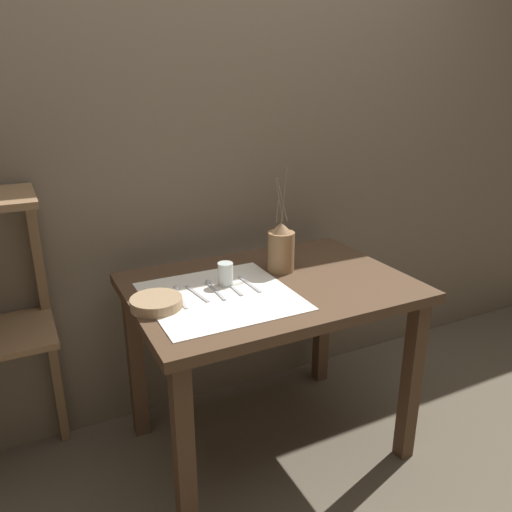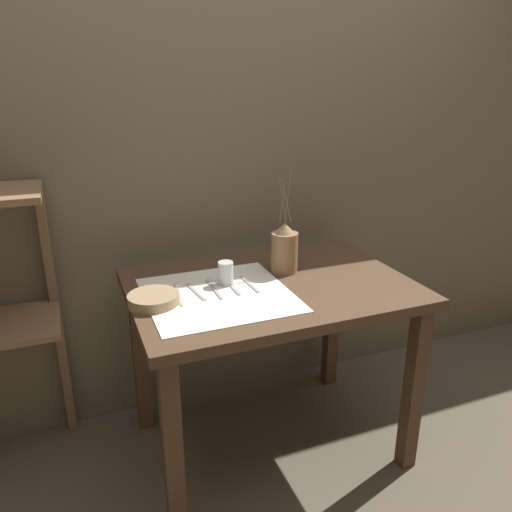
{
  "view_description": "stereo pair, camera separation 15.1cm",
  "coord_description": "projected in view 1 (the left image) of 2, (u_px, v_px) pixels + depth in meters",
  "views": [
    {
      "loc": [
        -0.85,
        -1.58,
        1.51
      ],
      "look_at": [
        -0.06,
        0.0,
        0.88
      ],
      "focal_mm": 35.0,
      "sensor_mm": 36.0,
      "label": 1
    },
    {
      "loc": [
        -0.71,
        -1.64,
        1.51
      ],
      "look_at": [
        -0.06,
        0.0,
        0.88
      ],
      "focal_mm": 35.0,
      "sensor_mm": 36.0,
      "label": 2
    }
  ],
  "objects": [
    {
      "name": "spoon_inner",
      "position": [
        178.0,
        292.0,
        1.83
      ],
      "size": [
        0.04,
        0.18,
        0.02
      ],
      "color": "#A8A8AD",
      "rests_on": "wooden_table"
    },
    {
      "name": "wooden_bowl",
      "position": [
        156.0,
        303.0,
        1.72
      ],
      "size": [
        0.18,
        0.18,
        0.04
      ],
      "color": "#9E7F5B",
      "rests_on": "wooden_table"
    },
    {
      "name": "fork_inner",
      "position": [
        249.0,
        284.0,
        1.91
      ],
      "size": [
        0.02,
        0.17,
        0.0
      ],
      "color": "#A8A8AD",
      "rests_on": "wooden_table"
    },
    {
      "name": "linen_cloth",
      "position": [
        220.0,
        296.0,
        1.82
      ],
      "size": [
        0.52,
        0.51,
        0.0
      ],
      "color": "white",
      "rests_on": "wooden_table"
    },
    {
      "name": "fork_outer",
      "position": [
        232.0,
        287.0,
        1.88
      ],
      "size": [
        0.01,
        0.17,
        0.0
      ],
      "color": "#A8A8AD",
      "rests_on": "wooden_table"
    },
    {
      "name": "knife_center",
      "position": [
        197.0,
        294.0,
        1.83
      ],
      "size": [
        0.03,
        0.17,
        0.0
      ],
      "color": "#A8A8AD",
      "rests_on": "wooden_table"
    },
    {
      "name": "pitcher_with_flowers",
      "position": [
        281.0,
        248.0,
        2.03
      ],
      "size": [
        0.11,
        0.11,
        0.42
      ],
      "color": "olive",
      "rests_on": "wooden_table"
    },
    {
      "name": "ground_plane",
      "position": [
        268.0,
        442.0,
        2.19
      ],
      "size": [
        12.0,
        12.0,
        0.0
      ],
      "primitive_type": "plane",
      "color": "brown"
    },
    {
      "name": "spoon_outer",
      "position": [
        211.0,
        286.0,
        1.89
      ],
      "size": [
        0.02,
        0.18,
        0.02
      ],
      "color": "#A8A8AD",
      "rests_on": "wooden_table"
    },
    {
      "name": "wooden_table",
      "position": [
        269.0,
        309.0,
        1.97
      ],
      "size": [
        1.07,
        0.76,
        0.76
      ],
      "color": "#4C3523",
      "rests_on": "ground_plane"
    },
    {
      "name": "stone_wall_back",
      "position": [
        218.0,
        152.0,
        2.2
      ],
      "size": [
        7.0,
        0.06,
        2.4
      ],
      "color": "#6B5E4C",
      "rests_on": "ground_plane"
    },
    {
      "name": "glass_tumbler_near",
      "position": [
        226.0,
        274.0,
        1.89
      ],
      "size": [
        0.06,
        0.06,
        0.09
      ],
      "color": "silver",
      "rests_on": "wooden_table"
    }
  ]
}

